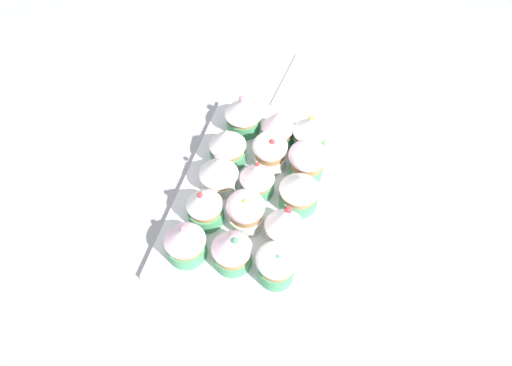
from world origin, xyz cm
name	(u,v)px	position (x,y,z in cm)	size (l,w,h in cm)	color
ground_plane	(256,203)	(0.00, 0.00, -1.50)	(180.00, 180.00, 3.00)	#9E9EA3
baking_tray	(256,196)	(0.00, 0.00, 0.60)	(37.47, 24.77, 1.20)	silver
cupcake_0	(276,265)	(-13.15, -6.68, 4.63)	(5.90, 5.90, 6.70)	#4C9E6B
cupcake_1	(284,225)	(-6.85, -6.28, 5.10)	(5.89, 5.89, 7.83)	white
cupcake_2	(300,190)	(0.26, -6.97, 4.73)	(6.27, 6.27, 6.99)	#4C9E6B
cupcake_3	(307,161)	(6.25, -6.86, 4.68)	(6.19, 6.19, 6.65)	#4C9E6B
cupcake_4	(310,133)	(12.30, -6.02, 4.62)	(5.85, 5.85, 7.06)	#4C9E6B
cupcake_5	(234,249)	(-12.62, -0.24, 4.96)	(5.94, 5.94, 7.67)	#4C9E6B
cupcake_6	(247,211)	(-5.71, -0.16, 4.59)	(5.85, 5.85, 6.94)	white
cupcake_7	(255,177)	(0.71, 0.41, 4.69)	(5.59, 5.59, 7.09)	#4C9E6B
cupcake_8	(270,151)	(6.58, -0.56, 4.56)	(5.81, 5.81, 6.94)	white
cupcake_9	(278,127)	(12.05, -0.54, 4.84)	(5.70, 5.70, 7.21)	#4C9E6B
cupcake_10	(185,241)	(-13.10, 6.99, 4.53)	(6.14, 6.14, 6.89)	#4C9E6B
cupcake_11	(205,206)	(-6.68, 6.19, 4.94)	(5.61, 5.61, 7.72)	#4C9E6B
cupcake_12	(219,172)	(0.17, 6.19, 4.71)	(6.35, 6.35, 6.92)	white
cupcake_13	(228,146)	(5.62, 6.45, 4.92)	(6.16, 6.16, 7.40)	#4C9E6B
cupcake_14	(243,114)	(13.24, 6.00, 4.85)	(6.58, 6.58, 7.35)	#4C9E6B
napkin	(310,85)	(28.59, -3.04, 0.30)	(15.53, 10.89, 0.60)	white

